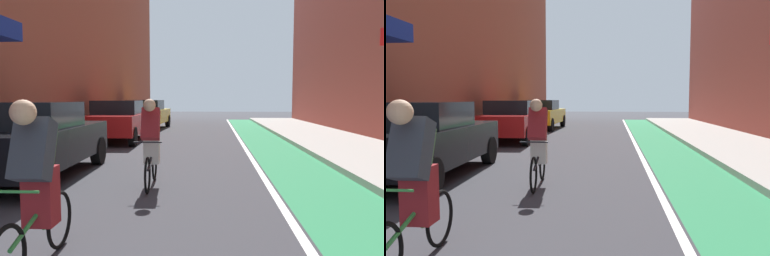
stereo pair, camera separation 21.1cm
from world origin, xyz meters
The scene contains 9 objects.
ground_plane centered at (0.00, 12.49, 0.00)m, with size 72.58×72.58×0.00m, color #38383D.
bike_lane_paint centered at (2.87, 14.49, 0.00)m, with size 1.60×32.99×0.00m, color #2D8451.
lane_divider_stripe centered at (1.97, 14.49, 0.00)m, with size 0.12×32.99×0.00m, color white.
sidewalk_right centered at (5.28, 14.49, 0.07)m, with size 3.21×32.99×0.14m, color #A8A59E.
parked_sedan_black centered at (-2.62, 9.61, 0.78)m, with size 1.98×4.32×1.53m.
parked_sedan_red centered at (-2.62, 16.25, 0.79)m, with size 2.00×4.55×1.53m.
parked_sedan_yellow_cab centered at (-2.63, 21.89, 0.79)m, with size 2.10×4.59×1.53m.
cyclist_lead centered at (-0.67, 5.72, 0.84)m, with size 0.48×1.66×1.59m.
cyclist_mid centered at (-0.17, 9.07, 0.84)m, with size 0.48×1.67×1.59m.
Camera 2 is at (1.17, 2.48, 1.59)m, focal length 34.64 mm.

